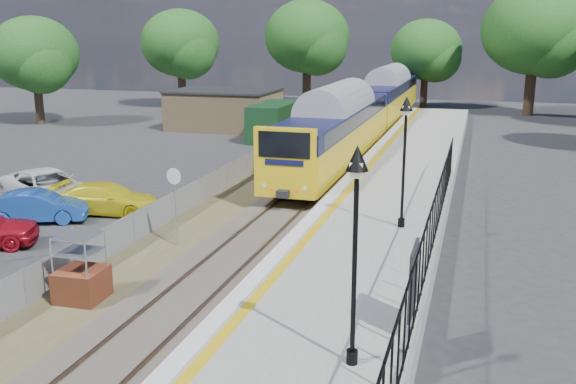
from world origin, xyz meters
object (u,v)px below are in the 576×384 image
at_px(car_white, 48,188).
at_px(car_yellow, 108,199).
at_px(car_blue, 37,206).
at_px(victorian_lamp_north, 405,131).
at_px(brick_plinth, 81,269).
at_px(speed_sign, 175,193).
at_px(victorian_lamp_south, 356,206).
at_px(train, 368,108).

bearing_deg(car_white, car_yellow, -69.86).
bearing_deg(car_blue, victorian_lamp_north, -110.37).
distance_m(victorian_lamp_north, brick_plinth, 11.38).
bearing_deg(car_blue, speed_sign, -123.48).
xyz_separation_m(car_blue, car_white, (-1.28, 2.45, 0.12)).
relative_size(victorian_lamp_north, brick_plinth, 2.25).
distance_m(car_blue, car_white, 2.77).
relative_size(speed_sign, car_yellow, 0.65).
height_order(victorian_lamp_south, victorian_lamp_north, same).
bearing_deg(car_yellow, train, -25.27).
height_order(victorian_lamp_south, car_yellow, victorian_lamp_south).
relative_size(train, speed_sign, 13.85).
xyz_separation_m(victorian_lamp_south, car_yellow, (-12.84, 11.28, -3.64)).
relative_size(victorian_lamp_north, car_blue, 1.15).
height_order(car_blue, car_white, car_white).
xyz_separation_m(victorian_lamp_north, car_white, (-15.98, 1.78, -3.52)).
bearing_deg(speed_sign, car_yellow, 157.02).
distance_m(victorian_lamp_south, car_yellow, 17.48).
bearing_deg(victorian_lamp_north, car_white, 173.65).
distance_m(brick_plinth, car_yellow, 9.44).
xyz_separation_m(brick_plinth, car_yellow, (-4.37, 8.36, -0.33)).
height_order(victorian_lamp_south, car_white, victorian_lamp_south).
bearing_deg(speed_sign, brick_plinth, -84.54).
height_order(victorian_lamp_north, brick_plinth, victorian_lamp_north).
distance_m(victorian_lamp_north, car_yellow, 13.22).
xyz_separation_m(car_yellow, car_white, (-3.34, 0.50, 0.12)).
distance_m(victorian_lamp_south, brick_plinth, 9.56).
bearing_deg(car_white, victorian_lamp_south, -97.48).
distance_m(train, brick_plinth, 30.93).
xyz_separation_m(victorian_lamp_south, car_blue, (-14.90, 9.33, -3.64)).
relative_size(train, brick_plinth, 19.94).
distance_m(victorian_lamp_south, car_white, 20.32).
relative_size(victorian_lamp_north, speed_sign, 1.56).
bearing_deg(victorian_lamp_south, train, 99.28).
distance_m(car_yellow, car_white, 3.38).
distance_m(victorian_lamp_south, car_blue, 17.95).
bearing_deg(speed_sign, train, 95.19).
height_order(brick_plinth, car_white, brick_plinth).
distance_m(brick_plinth, speed_sign, 5.25).
distance_m(train, car_blue, 26.15).
distance_m(victorian_lamp_north, speed_sign, 8.36).
xyz_separation_m(car_blue, car_yellow, (2.06, 1.96, -0.00)).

